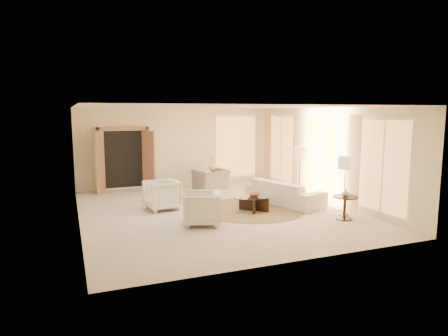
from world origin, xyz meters
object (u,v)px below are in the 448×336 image
object	(u,v)px
bowl	(254,195)
side_table	(213,177)
floor_lamp_near	(300,155)
floor_lamp_far	(345,166)
sofa	(284,192)
armchair_right	(202,207)
armchair_left	(162,194)
end_vase	(346,193)
coffee_table	(254,202)
end_table	(345,204)
side_vase	(212,166)
accent_chair	(211,176)

from	to	relation	value
bowl	side_table	bearing A→B (deg)	88.37
floor_lamp_near	floor_lamp_far	size ratio (longest dim) A/B	1.05
sofa	armchair_right	xyz separation A→B (m)	(-2.91, -1.15, 0.09)
armchair_left	end_vase	size ratio (longest dim) A/B	4.60
bowl	floor_lamp_far	bearing A→B (deg)	-33.28
armchair_left	armchair_right	size ratio (longest dim) A/B	1.00
side_table	floor_lamp_near	size ratio (longest dim) A/B	0.40
sofa	coffee_table	world-z (taller)	sofa
sofa	end_table	world-z (taller)	sofa
coffee_table	sofa	bearing A→B (deg)	19.89
armchair_left	floor_lamp_near	size ratio (longest dim) A/B	0.55
end_table	floor_lamp_far	size ratio (longest dim) A/B	0.41
side_vase	floor_lamp_near	bearing A→B (deg)	-55.76
sofa	side_table	size ratio (longest dim) A/B	3.67
side_table	side_vase	size ratio (longest dim) A/B	2.44
floor_lamp_near	bowl	bearing A→B (deg)	-156.74
armchair_left	floor_lamp_near	distance (m)	4.33
armchair_right	side_table	xyz separation A→B (m)	(1.81, 4.28, -0.05)
floor_lamp_near	floor_lamp_far	distance (m)	2.12
floor_lamp_far	side_vase	bearing A→B (deg)	110.93
accent_chair	end_table	world-z (taller)	accent_chair
end_table	side_vase	size ratio (longest dim) A/B	2.34
end_table	side_table	xyz separation A→B (m)	(-1.65, 5.16, -0.01)
side_vase	coffee_table	bearing A→B (deg)	-91.63
armchair_left	accent_chair	distance (m)	3.07
sofa	side_table	bearing A→B (deg)	1.64
armchair_right	side_vase	xyz separation A→B (m)	(1.81, 4.28, 0.34)
armchair_right	armchair_left	bearing A→B (deg)	-143.11
floor_lamp_far	end_table	bearing A→B (deg)	-123.98
coffee_table	floor_lamp_far	world-z (taller)	floor_lamp_far
coffee_table	end_table	distance (m)	2.37
coffee_table	end_table	world-z (taller)	end_table
armchair_right	accent_chair	bearing A→B (deg)	177.39
accent_chair	side_table	size ratio (longest dim) A/B	1.63
armchair_left	floor_lamp_far	xyz separation A→B (m)	(4.22, -2.40, 0.87)
floor_lamp_far	end_vase	world-z (taller)	floor_lamp_far
armchair_right	sofa	bearing A→B (deg)	131.60
floor_lamp_far	end_vase	xyz separation A→B (m)	(-0.21, -0.31, -0.63)
end_vase	armchair_left	bearing A→B (deg)	146.01
armchair_right	floor_lamp_near	bearing A→B (deg)	133.04
armchair_left	end_table	world-z (taller)	armchair_left
armchair_left	armchair_right	world-z (taller)	armchair_left
coffee_table	bowl	xyz separation A→B (m)	(-0.00, 0.00, 0.20)
floor_lamp_far	side_vase	size ratio (longest dim) A/B	5.77
side_table	floor_lamp_near	xyz separation A→B (m)	(1.85, -2.72, 0.98)
end_table	end_vase	xyz separation A→B (m)	(-0.00, 0.00, 0.28)
coffee_table	side_table	distance (m)	3.57
accent_chair	armchair_right	bearing A→B (deg)	53.37
coffee_table	armchair_right	bearing A→B (deg)	-157.31
floor_lamp_near	bowl	xyz separation A→B (m)	(-1.96, -0.84, -0.92)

